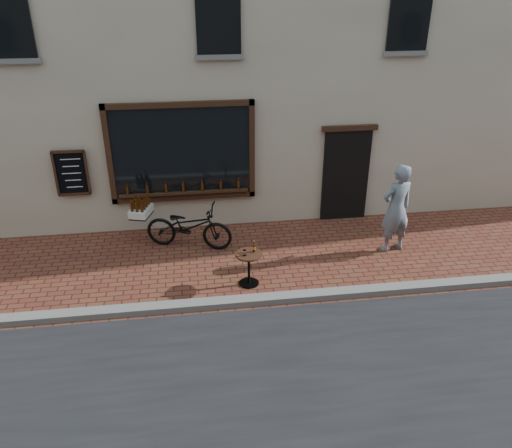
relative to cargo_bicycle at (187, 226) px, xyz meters
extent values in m
plane|color=#5D281E|center=(1.88, -2.50, -0.51)|extent=(90.00, 90.00, 0.00)
cube|color=slate|center=(1.88, -2.30, -0.45)|extent=(90.00, 0.25, 0.12)
cube|color=black|center=(-0.02, 0.95, 1.34)|extent=(3.00, 0.06, 2.00)
cube|color=black|center=(-0.02, 0.93, 2.40)|extent=(3.24, 0.10, 0.12)
cube|color=black|center=(-0.02, 0.93, 0.28)|extent=(3.24, 0.10, 0.12)
cube|color=black|center=(-1.58, 0.93, 1.34)|extent=(0.12, 0.10, 2.24)
cube|color=black|center=(1.54, 0.93, 1.34)|extent=(0.12, 0.10, 2.24)
cube|color=black|center=(-0.02, 0.88, 0.41)|extent=(2.90, 0.16, 0.05)
cube|color=black|center=(3.78, 0.96, 0.59)|extent=(1.10, 0.10, 2.20)
cube|color=black|center=(3.78, 0.93, 1.75)|extent=(1.30, 0.10, 0.12)
cube|color=black|center=(-2.42, 0.94, 0.99)|extent=(0.62, 0.04, 0.92)
cylinder|color=#3D1C07|center=(-1.27, 0.88, 0.53)|extent=(0.06, 0.06, 0.19)
cylinder|color=#3D1C07|center=(-0.85, 0.88, 0.53)|extent=(0.06, 0.06, 0.19)
cylinder|color=#3D1C07|center=(-0.44, 0.88, 0.53)|extent=(0.06, 0.06, 0.19)
cylinder|color=#3D1C07|center=(-0.02, 0.88, 0.53)|extent=(0.06, 0.06, 0.19)
cylinder|color=#3D1C07|center=(0.40, 0.88, 0.53)|extent=(0.06, 0.06, 0.19)
cylinder|color=#3D1C07|center=(0.81, 0.88, 0.53)|extent=(0.06, 0.06, 0.19)
cylinder|color=#3D1C07|center=(1.23, 0.88, 0.53)|extent=(0.06, 0.06, 0.19)
cube|color=black|center=(-3.12, 0.96, 4.09)|extent=(0.90, 0.06, 1.40)
cube|color=black|center=(0.88, 0.96, 4.09)|extent=(0.90, 0.06, 1.40)
cube|color=black|center=(4.88, 0.96, 4.09)|extent=(0.90, 0.06, 1.40)
imported|color=black|center=(0.04, -0.01, -0.01)|extent=(2.01, 1.20, 1.00)
cube|color=black|center=(-0.97, 0.30, 0.18)|extent=(0.52, 0.62, 0.03)
cube|color=silver|center=(-0.97, 0.30, 0.27)|extent=(0.53, 0.64, 0.15)
cylinder|color=#3D1C07|center=(-0.92, 0.08, 0.45)|extent=(0.06, 0.06, 0.21)
cylinder|color=#3D1C07|center=(-1.03, 0.11, 0.45)|extent=(0.06, 0.06, 0.21)
cylinder|color=#3D1C07|center=(-1.13, 0.15, 0.45)|extent=(0.06, 0.06, 0.21)
cylinder|color=#3D1C07|center=(-0.88, 0.21, 0.45)|extent=(0.06, 0.06, 0.21)
cylinder|color=#3D1C07|center=(-0.99, 0.24, 0.45)|extent=(0.06, 0.06, 0.21)
cylinder|color=#3D1C07|center=(-1.09, 0.27, 0.45)|extent=(0.06, 0.06, 0.21)
cylinder|color=#3D1C07|center=(-0.84, 0.33, 0.45)|extent=(0.06, 0.06, 0.21)
cylinder|color=#3D1C07|center=(-0.95, 0.37, 0.45)|extent=(0.06, 0.06, 0.21)
cylinder|color=#3D1C07|center=(-1.05, 0.40, 0.45)|extent=(0.06, 0.06, 0.21)
cylinder|color=#3D1C07|center=(-0.80, 0.46, 0.45)|extent=(0.06, 0.06, 0.21)
cylinder|color=black|center=(1.13, -1.66, -0.50)|extent=(0.38, 0.38, 0.03)
cylinder|color=black|center=(1.13, -1.66, -0.18)|extent=(0.05, 0.05, 0.61)
cylinder|color=black|center=(1.13, -1.66, 0.14)|extent=(0.52, 0.52, 0.03)
cylinder|color=gold|center=(1.24, -1.60, 0.24)|extent=(0.05, 0.05, 0.05)
cylinder|color=white|center=(1.05, -1.72, 0.21)|extent=(0.07, 0.07, 0.11)
imported|color=slate|center=(4.37, -0.74, 0.46)|extent=(0.80, 0.63, 1.94)
camera|label=1|loc=(0.14, -9.73, 4.80)|focal=35.00mm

